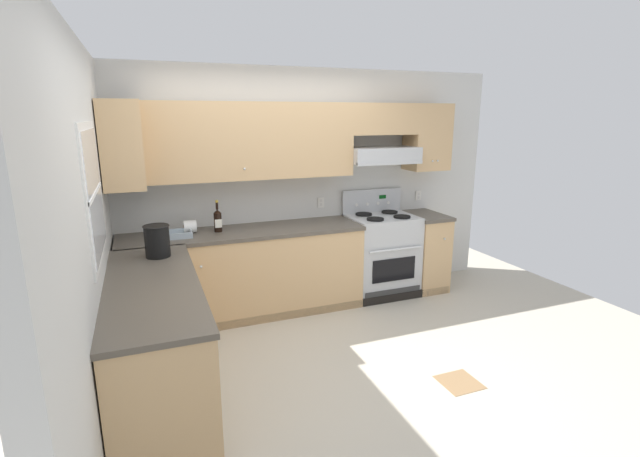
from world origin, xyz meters
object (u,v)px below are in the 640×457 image
at_px(stove, 381,254).
at_px(bowl, 172,235).
at_px(wine_bottle, 218,220).
at_px(paper_towel_roll, 190,227).
at_px(bucket, 157,240).

bearing_deg(stove, bowl, -179.22).
relative_size(wine_bottle, bowl, 0.87).
bearing_deg(paper_towel_roll, bowl, -144.82).
height_order(stove, wine_bottle, wine_bottle).
bearing_deg(bucket, wine_bottle, 48.14).
height_order(wine_bottle, bowl, wine_bottle).
relative_size(wine_bottle, paper_towel_roll, 2.55).
relative_size(bucket, paper_towel_roll, 2.13).
distance_m(stove, wine_bottle, 1.93).
height_order(stove, bowl, stove).
bearing_deg(paper_towel_roll, bucket, -114.53).
relative_size(stove, bowl, 3.27).
xyz_separation_m(stove, paper_towel_roll, (-2.12, 0.10, 0.49)).
height_order(bowl, paper_towel_roll, paper_towel_roll).
bearing_deg(paper_towel_roll, stove, -2.60).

